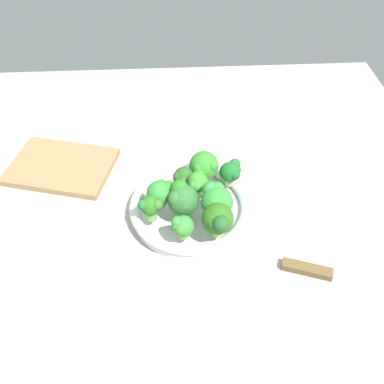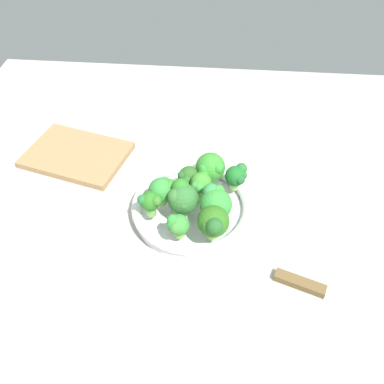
# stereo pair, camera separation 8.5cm
# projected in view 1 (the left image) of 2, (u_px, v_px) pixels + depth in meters

# --- Properties ---
(ground_plane) EXTENTS (1.30, 1.30, 0.03)m
(ground_plane) POSITION_uv_depth(u_px,v_px,m) (179.00, 223.00, 0.90)
(ground_plane) COLOR #A9A89C
(bowl) EXTENTS (0.26, 0.26, 0.04)m
(bowl) POSITION_uv_depth(u_px,v_px,m) (192.00, 208.00, 0.88)
(bowl) COLOR white
(bowl) RESTS_ON ground_plane
(broccoli_floret_0) EXTENTS (0.05, 0.05, 0.05)m
(broccoli_floret_0) POSITION_uv_depth(u_px,v_px,m) (185.00, 177.00, 0.88)
(broccoli_floret_0) COLOR #7BB85F
(broccoli_floret_0) RESTS_ON bowl
(broccoli_floret_1) EXTENTS (0.07, 0.07, 0.07)m
(broccoli_floret_1) POSITION_uv_depth(u_px,v_px,m) (184.00, 199.00, 0.82)
(broccoli_floret_1) COLOR #85B45F
(broccoli_floret_1) RESTS_ON bowl
(broccoli_floret_2) EXTENTS (0.06, 0.07, 0.08)m
(broccoli_floret_2) POSITION_uv_depth(u_px,v_px,m) (220.00, 220.00, 0.78)
(broccoli_floret_2) COLOR #9ED468
(broccoli_floret_2) RESTS_ON bowl
(broccoli_floret_3) EXTENTS (0.06, 0.06, 0.07)m
(broccoli_floret_3) POSITION_uv_depth(u_px,v_px,m) (206.00, 167.00, 0.89)
(broccoli_floret_3) COLOR #93CC5C
(broccoli_floret_3) RESTS_ON bowl
(broccoli_floret_4) EXTENTS (0.05, 0.04, 0.05)m
(broccoli_floret_4) POSITION_uv_depth(u_px,v_px,m) (184.00, 226.00, 0.78)
(broccoli_floret_4) COLOR #80BB52
(broccoli_floret_4) RESTS_ON bowl
(broccoli_floret_5) EXTENTS (0.04, 0.06, 0.06)m
(broccoli_floret_5) POSITION_uv_depth(u_px,v_px,m) (199.00, 183.00, 0.86)
(broccoli_floret_5) COLOR #A0D06E
(broccoli_floret_5) RESTS_ON bowl
(broccoli_floret_6) EXTENTS (0.06, 0.06, 0.06)m
(broccoli_floret_6) POSITION_uv_depth(u_px,v_px,m) (163.00, 192.00, 0.84)
(broccoli_floret_6) COLOR #7CBB4D
(broccoli_floret_6) RESTS_ON bowl
(broccoli_floret_7) EXTENTS (0.05, 0.04, 0.06)m
(broccoli_floret_7) POSITION_uv_depth(u_px,v_px,m) (153.00, 206.00, 0.81)
(broccoli_floret_7) COLOR #76B059
(broccoli_floret_7) RESTS_ON bowl
(broccoli_floret_8) EXTENTS (0.06, 0.07, 0.08)m
(broccoli_floret_8) POSITION_uv_depth(u_px,v_px,m) (218.00, 200.00, 0.81)
(broccoli_floret_8) COLOR #86C258
(broccoli_floret_8) RESTS_ON bowl
(broccoli_floret_9) EXTENTS (0.05, 0.05, 0.06)m
(broccoli_floret_9) POSITION_uv_depth(u_px,v_px,m) (233.00, 172.00, 0.88)
(broccoli_floret_9) COLOR #A1D371
(broccoli_floret_9) RESTS_ON bowl
(knife) EXTENTS (0.26, 0.11, 0.01)m
(knife) POSITION_uv_depth(u_px,v_px,m) (334.00, 275.00, 0.78)
(knife) COLOR silver
(knife) RESTS_ON ground_plane
(cutting_board) EXTENTS (0.28, 0.23, 0.02)m
(cutting_board) POSITION_uv_depth(u_px,v_px,m) (63.00, 166.00, 0.99)
(cutting_board) COLOR #9F764D
(cutting_board) RESTS_ON ground_plane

